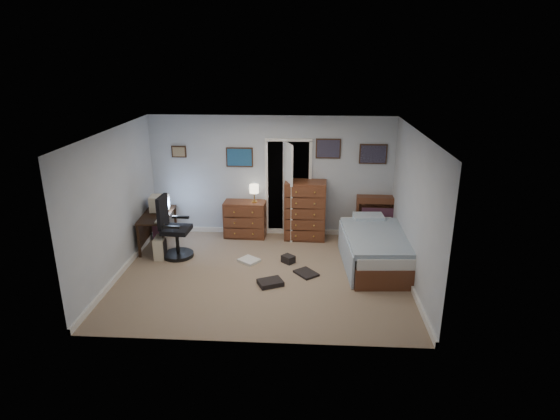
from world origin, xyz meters
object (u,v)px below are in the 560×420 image
at_px(computer_desk, 153,221).
at_px(low_dresser, 245,219).
at_px(office_chair, 173,234).
at_px(tall_dresser, 305,210).
at_px(bed, 375,248).

relative_size(computer_desk, low_dresser, 1.41).
distance_m(office_chair, tall_dresser, 2.69).
bearing_deg(computer_desk, low_dresser, 15.57).
relative_size(low_dresser, bed, 0.40).
xyz_separation_m(computer_desk, office_chair, (0.53, -0.48, -0.06)).
bearing_deg(tall_dresser, bed, -40.80).
height_order(office_chair, tall_dresser, tall_dresser).
xyz_separation_m(computer_desk, tall_dresser, (2.99, 0.59, 0.09)).
bearing_deg(computer_desk, tall_dresser, 7.24).
distance_m(office_chair, bed, 3.74).
relative_size(computer_desk, bed, 0.56).
distance_m(tall_dresser, bed, 1.77).
height_order(tall_dresser, bed, tall_dresser).
xyz_separation_m(computer_desk, low_dresser, (1.74, 0.62, -0.14)).
height_order(computer_desk, low_dresser, low_dresser).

